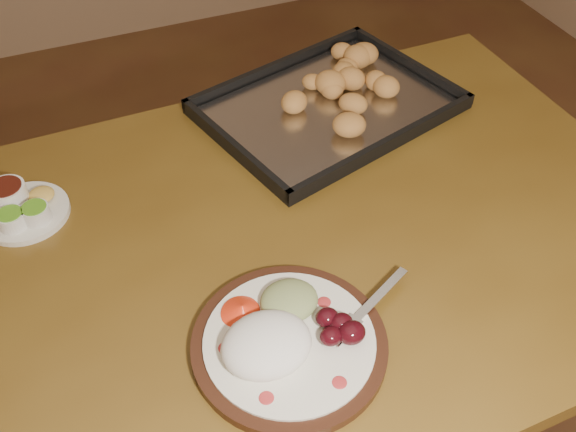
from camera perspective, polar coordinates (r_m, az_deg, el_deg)
name	(u,v)px	position (r m, az deg, el deg)	size (l,w,h in m)	color
ground	(268,382)	(1.80, -1.77, -14.51)	(4.00, 4.00, 0.00)	brown
dining_table	(254,283)	(1.16, -3.06, -5.96)	(1.52, 0.93, 0.75)	brown
dinner_plate	(284,339)	(0.95, -0.36, -10.84)	(0.37, 0.29, 0.07)	black
condiment_saucer	(21,207)	(1.22, -22.67, 0.73)	(0.15, 0.15, 0.05)	silver
baking_tray	(328,103)	(1.37, 3.60, 9.96)	(0.57, 0.48, 0.05)	black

